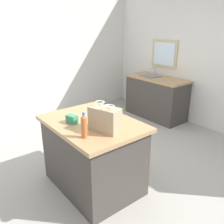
# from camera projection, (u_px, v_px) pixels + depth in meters

# --- Properties ---
(ground) EXTENTS (6.48, 6.48, 0.00)m
(ground) POSITION_uv_depth(u_px,v_px,m) (114.00, 174.00, 3.36)
(ground) COLOR #ADA89E
(back_wall) EXTENTS (5.40, 0.13, 2.76)m
(back_wall) POSITION_uv_depth(u_px,v_px,m) (221.00, 59.00, 4.36)
(back_wall) COLOR silver
(back_wall) RESTS_ON ground
(left_wall) EXTENTS (0.10, 5.01, 2.76)m
(left_wall) POSITION_uv_depth(u_px,v_px,m) (30.00, 55.00, 4.86)
(left_wall) COLOR silver
(left_wall) RESTS_ON ground
(kitchen_island) EXTENTS (1.23, 0.90, 0.89)m
(kitchen_island) POSITION_uv_depth(u_px,v_px,m) (93.00, 154.00, 3.00)
(kitchen_island) COLOR #423D38
(kitchen_island) RESTS_ON ground
(sink_counter) EXTENTS (1.36, 0.63, 1.08)m
(sink_counter) POSITION_uv_depth(u_px,v_px,m) (156.00, 97.00, 5.30)
(sink_counter) COLOR #423D38
(sink_counter) RESTS_ON ground
(shopping_bag) EXTENTS (0.37, 0.26, 0.31)m
(shopping_bag) POSITION_uv_depth(u_px,v_px,m) (105.00, 119.00, 2.56)
(shopping_bag) COLOR tan
(shopping_bag) RESTS_ON kitchen_island
(small_box) EXTENTS (0.14, 0.11, 0.09)m
(small_box) POSITION_uv_depth(u_px,v_px,m) (72.00, 119.00, 2.79)
(small_box) COLOR #388E66
(small_box) RESTS_ON kitchen_island
(bottle) EXTENTS (0.06, 0.06, 0.27)m
(bottle) POSITION_uv_depth(u_px,v_px,m) (84.00, 126.00, 2.41)
(bottle) COLOR #C66633
(bottle) RESTS_ON kitchen_island
(ear_defenders) EXTENTS (0.21, 0.21, 0.06)m
(ear_defenders) POSITION_uv_depth(u_px,v_px,m) (96.00, 111.00, 3.11)
(ear_defenders) COLOR black
(ear_defenders) RESTS_ON kitchen_island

